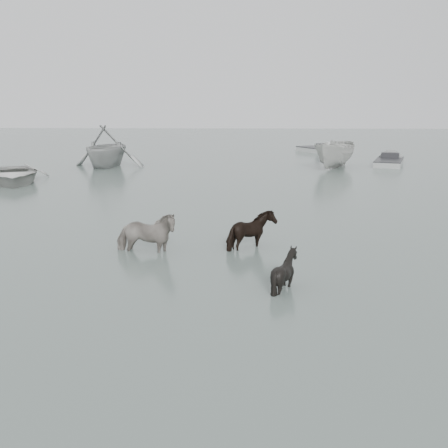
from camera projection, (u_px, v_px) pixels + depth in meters
The scene contains 9 objects.
ground at pixel (168, 270), 14.00m from camera, with size 140.00×140.00×0.00m, color #4E5D56.
pony_pinto at pixel (146, 226), 15.42m from camera, with size 0.81×1.78×1.51m, color black.
pony_dark at pixel (252, 227), 15.81m from camera, with size 1.27×1.08×1.28m, color black.
pony_black at pixel (285, 263), 12.53m from camera, with size 0.94×1.05×1.16m, color black.
rowboat_lead at pixel (12, 172), 28.57m from camera, with size 3.73×5.22×1.08m, color #B4B4AF.
rowboat_trail at pixel (106, 145), 35.04m from camera, with size 4.52×5.23×2.76m, color #9DA09E.
boat_small at pixel (335, 153), 34.45m from camera, with size 1.80×4.79×1.85m, color #B2B3AE.
skiff_port at pixel (389, 159), 36.21m from camera, with size 5.63×1.60×0.75m, color gray, non-canonical shape.
skiff_mid at pixel (318, 147), 45.13m from camera, with size 5.25×1.60×0.75m, color #AEB1AE, non-canonical shape.
Camera 1 is at (1.89, -13.36, 4.15)m, focal length 45.00 mm.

